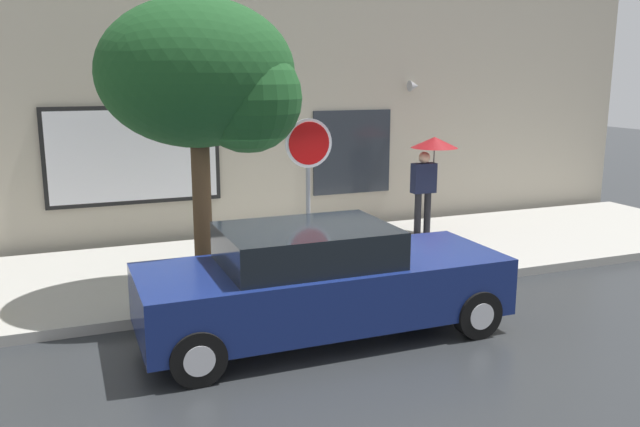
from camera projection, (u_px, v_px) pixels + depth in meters
ground_plane at (318, 332)px, 8.73m from camera, size 60.00×60.00×0.00m
sidewalk at (255, 267)px, 11.44m from camera, size 20.00×4.00×0.15m
building_facade at (216, 68)px, 13.00m from camera, size 20.00×0.67×7.00m
parked_car at (321, 282)px, 8.48m from camera, size 4.74×1.82×1.48m
pedestrian_with_umbrella at (430, 158)px, 13.21m from camera, size 0.94×0.94×1.97m
street_tree at (207, 79)px, 9.23m from camera, size 2.80×2.38×4.28m
stop_sign at (309, 167)px, 10.17m from camera, size 0.76×0.10×2.55m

